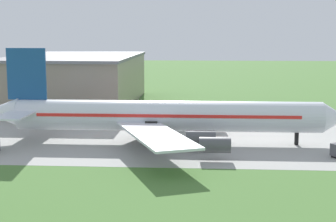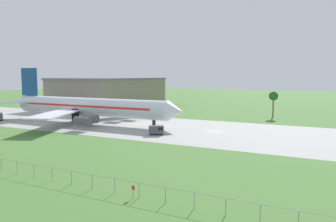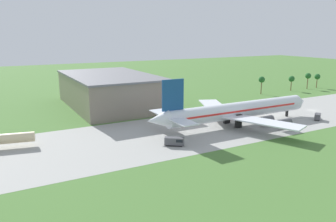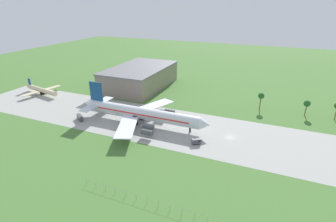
{
  "view_description": "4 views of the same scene",
  "coord_description": "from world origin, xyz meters",
  "views": [
    {
      "loc": [
        -38.45,
        -105.65,
        22.71
      ],
      "look_at": [
        -45.32,
        -2.45,
        6.66
      ],
      "focal_mm": 55.0,
      "sensor_mm": 36.0,
      "label": 1
    },
    {
      "loc": [
        30.74,
        -91.16,
        16.36
      ],
      "look_at": [
        -14.33,
        -2.45,
        5.66
      ],
      "focal_mm": 35.0,
      "sensor_mm": 36.0,
      "label": 2
    },
    {
      "loc": [
        -127.2,
        -96.36,
        33.88
      ],
      "look_at": [
        -76.32,
        -2.45,
        8.77
      ],
      "focal_mm": 35.0,
      "sensor_mm": 36.0,
      "label": 3
    },
    {
      "loc": [
        16.24,
        -113.22,
        59.95
      ],
      "look_at": [
        -34.34,
        5.0,
        6.0
      ],
      "focal_mm": 28.0,
      "sensor_mm": 36.0,
      "label": 4
    }
  ],
  "objects": [
    {
      "name": "jet_airliner",
      "position": [
        -46.63,
        -2.45,
        5.6
      ],
      "size": [
        74.76,
        55.79,
        19.36
      ],
      "color": "silver",
      "rests_on": "ground_plane"
    },
    {
      "name": "terminal_building",
      "position": [
        -77.88,
        53.57,
        7.65
      ],
      "size": [
        36.72,
        61.2,
        15.27
      ],
      "color": "slate",
      "rests_on": "ground_plane"
    }
  ]
}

